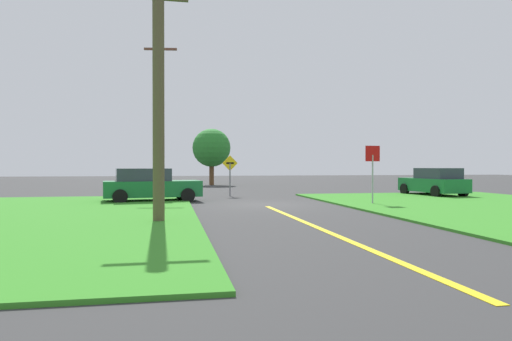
# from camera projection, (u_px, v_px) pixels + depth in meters

# --- Properties ---
(ground_plane) EXTENTS (120.00, 120.00, 0.00)m
(ground_plane) POSITION_uv_depth(u_px,v_px,m) (263.00, 205.00, 20.37)
(ground_plane) COLOR #353535
(grass_verge_right) EXTENTS (12.00, 20.00, 0.08)m
(grass_verge_right) POSITION_uv_depth(u_px,v_px,m) (508.00, 208.00, 18.14)
(grass_verge_right) COLOR #348524
(grass_verge_right) RESTS_ON ground
(grass_verge_left) EXTENTS (12.00, 20.00, 0.08)m
(grass_verge_left) POSITION_uv_depth(u_px,v_px,m) (10.00, 218.00, 14.74)
(grass_verge_left) COLOR #348524
(grass_verge_left) RESTS_ON ground
(lane_stripe_center) EXTENTS (0.20, 14.00, 0.01)m
(lane_stripe_center) POSITION_uv_depth(u_px,v_px,m) (320.00, 229.00, 12.51)
(lane_stripe_center) COLOR yellow
(lane_stripe_center) RESTS_ON ground
(stop_sign) EXTENTS (0.70, 0.09, 2.64)m
(stop_sign) POSITION_uv_depth(u_px,v_px,m) (373.00, 164.00, 20.18)
(stop_sign) COLOR #9EA0A8
(stop_sign) RESTS_ON ground
(parked_car_near_building) EXTENTS (4.77, 2.48, 1.62)m
(parked_car_near_building) POSITION_uv_depth(u_px,v_px,m) (150.00, 185.00, 21.91)
(parked_car_near_building) COLOR #196B33
(parked_car_near_building) RESTS_ON ground
(car_on_crossroad) EXTENTS (2.35, 4.34, 1.62)m
(car_on_crossroad) POSITION_uv_depth(u_px,v_px,m) (434.00, 182.00, 26.10)
(car_on_crossroad) COLOR #196B33
(car_on_crossroad) RESTS_ON ground
(utility_pole_near) EXTENTS (1.80, 0.35, 7.43)m
(utility_pole_near) POSITION_uv_depth(u_px,v_px,m) (158.00, 98.00, 13.75)
(utility_pole_near) COLOR brown
(utility_pole_near) RESTS_ON ground
(utility_pole_mid) EXTENTS (1.80, 0.36, 8.92)m
(utility_pole_mid) POSITION_uv_depth(u_px,v_px,m) (161.00, 115.00, 25.10)
(utility_pole_mid) COLOR brown
(utility_pole_mid) RESTS_ON ground
(direction_sign) EXTENTS (0.90, 0.12, 2.35)m
(direction_sign) POSITION_uv_depth(u_px,v_px,m) (230.00, 171.00, 26.18)
(direction_sign) COLOR slate
(direction_sign) RESTS_ON ground
(oak_tree_left) EXTENTS (3.47, 3.47, 5.13)m
(oak_tree_left) POSITION_uv_depth(u_px,v_px,m) (212.00, 148.00, 41.31)
(oak_tree_left) COLOR brown
(oak_tree_left) RESTS_ON ground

